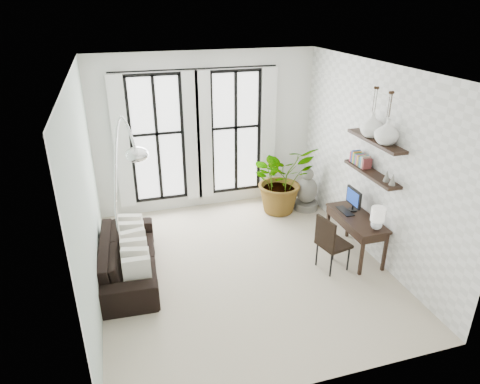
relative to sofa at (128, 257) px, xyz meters
name	(u,v)px	position (x,y,z in m)	size (l,w,h in m)	color
floor	(243,267)	(1.80, -0.34, -0.32)	(5.00, 5.00, 0.00)	beige
ceiling	(243,69)	(1.80, -0.34, 2.88)	(5.00, 5.00, 0.00)	white
wall_left	(86,196)	(-0.45, -0.34, 1.28)	(5.00, 5.00, 0.00)	#AABEB0
wall_right	(373,163)	(4.05, -0.34, 1.28)	(5.00, 5.00, 0.00)	white
wall_back	(207,133)	(1.80, 2.16, 1.28)	(4.50, 4.50, 0.00)	white
windows	(198,136)	(1.60, 2.09, 1.24)	(3.26, 0.13, 2.65)	white
wall_shelves	(372,159)	(3.91, -0.49, 1.41)	(0.25, 1.30, 0.60)	black
sofa	(128,257)	(0.00, 0.00, 0.00)	(2.16, 0.85, 0.63)	black
throw_pillows	(134,246)	(0.10, 0.00, 0.18)	(0.40, 1.52, 0.40)	silver
plant	(281,179)	(3.17, 1.44, 0.40)	(1.29, 1.12, 1.44)	#2D7228
desk	(358,220)	(3.75, -0.58, 0.38)	(0.53, 1.24, 1.13)	black
desk_chair	(330,241)	(3.12, -0.80, 0.23)	(0.54, 0.54, 0.95)	black
arc_lamp	(128,187)	(0.13, 0.05, 1.18)	(0.77, 0.39, 2.58)	silver
buddha	(306,192)	(3.72, 1.36, 0.06)	(0.50, 0.50, 0.91)	gray
vase_a	(387,132)	(3.91, -0.77, 1.95)	(0.37, 0.37, 0.38)	white
vase_b	(372,125)	(3.91, -0.37, 1.95)	(0.37, 0.37, 0.38)	white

